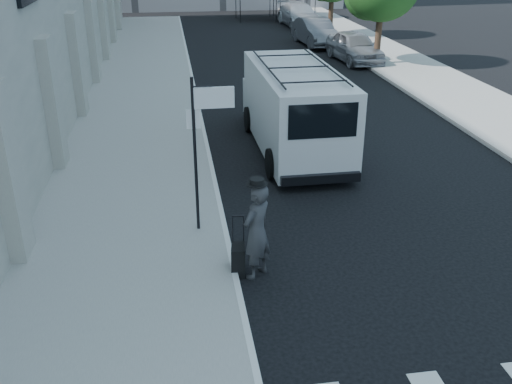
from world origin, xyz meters
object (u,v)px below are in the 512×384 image
object	(u,v)px
parked_car_a	(354,47)
businessman	(257,232)
suitcase	(238,260)
parked_car_c	(299,15)
cargo_van	(294,108)
parked_car_b	(315,32)

from	to	relation	value
parked_car_a	businessman	bearing A→B (deg)	-117.50
businessman	suitcase	bearing A→B (deg)	-64.23
parked_car_c	suitcase	bearing A→B (deg)	-108.16
cargo_van	parked_car_a	xyz separation A→B (m)	(6.07, 12.76, -0.53)
businessman	cargo_van	size ratio (longest dim) A/B	0.29
parked_car_a	parked_car_c	bearing A→B (deg)	85.78
businessman	suitcase	xyz separation A→B (m)	(-0.36, 0.13, -0.68)
businessman	cargo_van	world-z (taller)	cargo_van
parked_car_a	suitcase	bearing A→B (deg)	-118.50
parked_car_b	cargo_van	bearing A→B (deg)	-110.40
suitcase	parked_car_c	world-z (taller)	parked_car_c
suitcase	cargo_van	bearing A→B (deg)	77.57
suitcase	parked_car_a	bearing A→B (deg)	74.28
parked_car_b	parked_car_c	world-z (taller)	parked_car_c
businessman	parked_car_b	distance (m)	26.21
businessman	parked_car_a	bearing A→B (deg)	-157.13
businessman	parked_car_c	size ratio (longest dim) A/B	0.36
parked_car_a	parked_car_c	size ratio (longest dim) A/B	0.84
businessman	parked_car_c	xyz separation A→B (m)	(8.20, 32.85, -0.20)
businessman	parked_car_b	xyz separation A→B (m)	(7.49, 25.11, -0.21)
cargo_van	parked_car_c	world-z (taller)	cargo_van
businessman	parked_car_c	distance (m)	33.86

